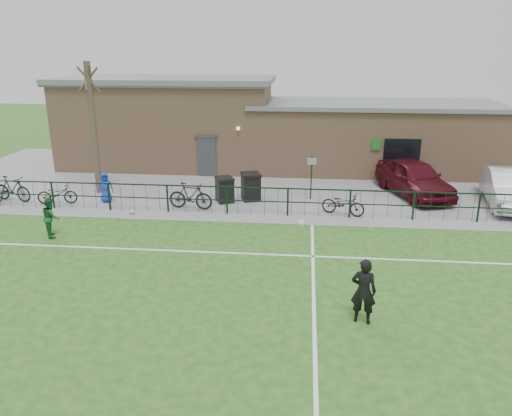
# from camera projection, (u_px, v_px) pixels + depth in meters

# --- Properties ---
(ground) EXTENTS (90.00, 90.00, 0.00)m
(ground) POSITION_uv_depth(u_px,v_px,m) (237.00, 315.00, 12.99)
(ground) COLOR #225017
(ground) RESTS_ON ground
(paving_strip) EXTENTS (34.00, 13.00, 0.02)m
(paving_strip) POSITION_uv_depth(u_px,v_px,m) (272.00, 180.00, 25.74)
(paving_strip) COLOR gray
(paving_strip) RESTS_ON ground
(pitch_line_touch) EXTENTS (28.00, 0.10, 0.01)m
(pitch_line_touch) POSITION_uv_depth(u_px,v_px,m) (263.00, 217.00, 20.35)
(pitch_line_touch) COLOR white
(pitch_line_touch) RESTS_ON ground
(pitch_line_mid) EXTENTS (28.00, 0.10, 0.01)m
(pitch_line_mid) POSITION_uv_depth(u_px,v_px,m) (253.00, 254.00, 16.76)
(pitch_line_mid) COLOR white
(pitch_line_mid) RESTS_ON ground
(pitch_line_perp) EXTENTS (0.10, 16.00, 0.01)m
(pitch_line_perp) POSITION_uv_depth(u_px,v_px,m) (314.00, 319.00, 12.80)
(pitch_line_perp) COLOR white
(pitch_line_perp) RESTS_ON ground
(perimeter_fence) EXTENTS (28.00, 0.10, 1.20)m
(perimeter_fence) POSITION_uv_depth(u_px,v_px,m) (263.00, 201.00, 20.36)
(perimeter_fence) COLOR black
(perimeter_fence) RESTS_ON ground
(bare_tree) EXTENTS (0.30, 0.30, 6.00)m
(bare_tree) POSITION_uv_depth(u_px,v_px,m) (93.00, 129.00, 22.71)
(bare_tree) COLOR #423728
(bare_tree) RESTS_ON ground
(wheelie_bin_left) EXTENTS (0.94, 0.99, 1.04)m
(wheelie_bin_left) POSITION_uv_depth(u_px,v_px,m) (225.00, 191.00, 22.07)
(wheelie_bin_left) COLOR black
(wheelie_bin_left) RESTS_ON paving_strip
(wheelie_bin_right) EXTENTS (0.98, 1.05, 1.15)m
(wheelie_bin_right) POSITION_uv_depth(u_px,v_px,m) (251.00, 187.00, 22.34)
(wheelie_bin_right) COLOR black
(wheelie_bin_right) RESTS_ON paving_strip
(sign_post) EXTENTS (0.07, 0.07, 2.00)m
(sign_post) POSITION_uv_depth(u_px,v_px,m) (311.00, 178.00, 22.29)
(sign_post) COLOR black
(sign_post) RESTS_ON paving_strip
(car_maroon) EXTENTS (3.39, 5.25, 1.66)m
(car_maroon) POSITION_uv_depth(u_px,v_px,m) (414.00, 178.00, 22.92)
(car_maroon) COLOR #460C16
(car_maroon) RESTS_ON paving_strip
(car_silver) EXTENTS (2.42, 4.96, 1.56)m
(car_silver) POSITION_uv_depth(u_px,v_px,m) (508.00, 188.00, 21.49)
(car_silver) COLOR #ABADB2
(car_silver) RESTS_ON paving_strip
(bicycle_b) EXTENTS (1.96, 0.93, 1.14)m
(bicycle_b) POSITION_uv_depth(u_px,v_px,m) (12.00, 189.00, 22.15)
(bicycle_b) COLOR black
(bicycle_b) RESTS_ON paving_strip
(bicycle_c) EXTENTS (1.79, 0.89, 0.90)m
(bicycle_c) POSITION_uv_depth(u_px,v_px,m) (57.00, 194.00, 21.83)
(bicycle_c) COLOR black
(bicycle_c) RESTS_ON paving_strip
(bicycle_d) EXTENTS (1.97, 0.79, 1.15)m
(bicycle_d) POSITION_uv_depth(u_px,v_px,m) (190.00, 196.00, 21.10)
(bicycle_d) COLOR black
(bicycle_d) RESTS_ON paving_strip
(bicycle_e) EXTENTS (1.90, 1.20, 0.94)m
(bicycle_e) POSITION_uv_depth(u_px,v_px,m) (343.00, 204.00, 20.40)
(bicycle_e) COLOR black
(bicycle_e) RESTS_ON paving_strip
(spectator_child) EXTENTS (0.76, 0.64, 1.34)m
(spectator_child) POSITION_uv_depth(u_px,v_px,m) (105.00, 188.00, 21.98)
(spectator_child) COLOR #1539C9
(spectator_child) RESTS_ON paving_strip
(goalkeeper_kick) EXTENTS (2.07, 3.24, 1.73)m
(goalkeeper_kick) POSITION_uv_depth(u_px,v_px,m) (362.00, 289.00, 12.48)
(goalkeeper_kick) COLOR black
(goalkeeper_kick) RESTS_ON ground
(outfield_player) EXTENTS (0.84, 0.89, 1.46)m
(outfield_player) POSITION_uv_depth(u_px,v_px,m) (51.00, 217.00, 18.11)
(outfield_player) COLOR #185527
(outfield_player) RESTS_ON ground
(ball_ground) EXTENTS (0.22, 0.22, 0.22)m
(ball_ground) POSITION_uv_depth(u_px,v_px,m) (132.00, 212.00, 20.59)
(ball_ground) COLOR silver
(ball_ground) RESTS_ON ground
(clubhouse) EXTENTS (24.25, 5.40, 4.96)m
(clubhouse) POSITION_uv_depth(u_px,v_px,m) (261.00, 128.00, 27.96)
(clubhouse) COLOR tan
(clubhouse) RESTS_ON ground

